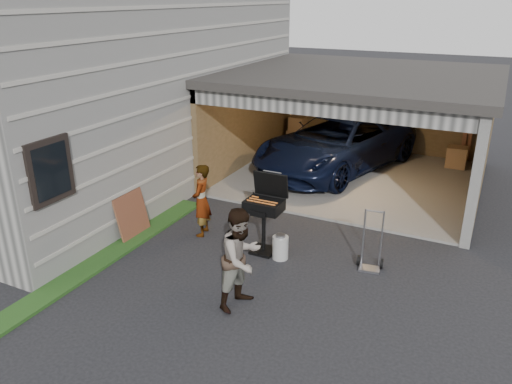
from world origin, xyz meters
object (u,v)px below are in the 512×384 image
Objects in this scene: man at (241,258)px; propane_tank at (280,247)px; bbq_grill at (265,208)px; hand_truck at (370,257)px; woman at (201,200)px; minivan at (336,145)px; plywood_panel at (132,215)px.

man is 1.79m from propane_tank.
bbq_grill is at bearing 162.34° from propane_tank.
bbq_grill is 2.17m from hand_truck.
woman is 0.99× the size of bbq_grill.
minivan is 4.70× the size of hand_truck.
man is 2.69m from hand_truck.
woman is 1.98m from propane_tank.
hand_truck is (2.03, 0.27, -0.71)m from bbq_grill.
hand_truck is at bearing 77.10° from woman.
propane_tank is 3.20m from plywood_panel.
propane_tank is 0.40× the size of hand_truck.
woman reaches higher than propane_tank.
propane_tank is (0.65, -5.42, -0.53)m from minivan.
minivan reaches higher than propane_tank.
propane_tank is at bearing -17.66° from bbq_grill.
minivan is at bearing 67.06° from plywood_panel.
bbq_grill reaches higher than propane_tank.
plywood_panel is (-2.75, -0.61, -0.46)m from bbq_grill.
man is 1.47× the size of hand_truck.
hand_truck is (1.64, 0.40, -0.01)m from propane_tank.
minivan is at bearing 96.82° from propane_tank.
bbq_grill is (0.25, -5.29, 0.18)m from minivan.
woman is at bearing 174.43° from hand_truck.
man is 1.86m from bbq_grill.
minivan is 5.33m from woman.
bbq_grill is at bearing 70.34° from woman.
woman is at bearing -87.13° from minivan.
bbq_grill reaches higher than plywood_panel.
man is (0.70, -7.10, 0.09)m from minivan.
bbq_grill is 0.81m from propane_tank.
plywood_panel is at bearing -167.41° from bbq_grill.
propane_tank is at bearing 8.83° from plywood_panel.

